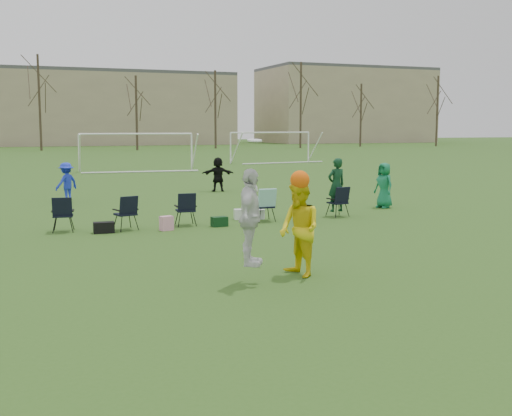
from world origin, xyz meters
name	(u,v)px	position (x,y,z in m)	size (l,w,h in m)	color
ground	(260,294)	(0.00, 0.00, 0.00)	(260.00, 260.00, 0.00)	#32581B
fielder_blue	(66,183)	(-1.90, 15.18, 0.76)	(0.98, 0.56, 1.52)	#1B30CE
fielder_green_far	(384,185)	(8.46, 9.41, 0.80)	(0.78, 0.51, 1.60)	#147147
fielder_black	(218,174)	(4.76, 17.08, 0.76)	(1.41, 0.45, 1.52)	black
center_contest	(280,223)	(0.74, 0.83, 1.07)	(1.98, 1.35, 2.65)	silver
sideline_setup	(229,205)	(2.15, 7.96, 0.55)	(9.13, 1.60, 1.87)	#0E361D
goal_mid	(137,141)	(4.00, 32.00, 1.92)	(7.40, 0.63, 2.46)	white
goal_right	(271,138)	(16.00, 38.00, 1.92)	(7.35, 1.14, 2.46)	white
tree_line	(43,108)	(0.24, 69.85, 5.09)	(110.28, 3.28, 11.40)	#382B21
building_row	(76,107)	(6.73, 96.00, 5.99)	(126.00, 16.00, 13.00)	tan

